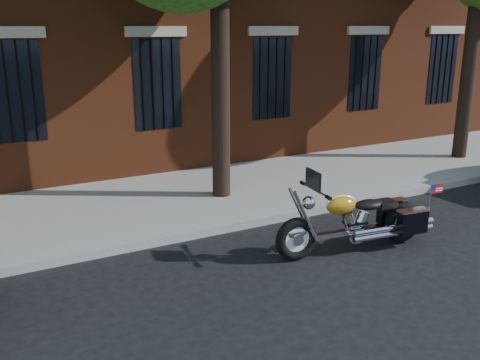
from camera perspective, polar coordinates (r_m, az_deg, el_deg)
ground at (r=8.39m, az=3.87°, el=-8.34°), size 120.00×120.00×0.00m
curb at (r=9.46m, az=-0.58°, el=-4.89°), size 40.00×0.16×0.15m
sidewalk at (r=11.07m, az=-5.12°, el=-1.79°), size 40.00×3.60×0.15m
motorcycle at (r=8.72m, az=12.68°, el=-4.39°), size 2.72×0.98×1.40m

